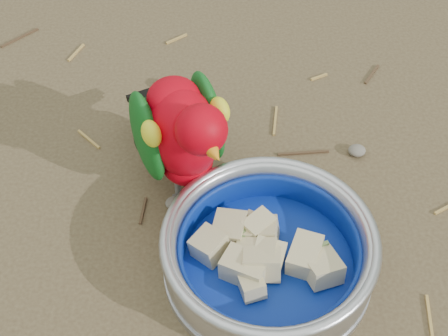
{
  "coord_description": "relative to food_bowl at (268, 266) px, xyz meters",
  "views": [
    {
      "loc": [
        -0.01,
        -0.4,
        0.63
      ],
      "look_at": [
        0.02,
        0.08,
        0.08
      ],
      "focal_mm": 55.0,
      "sensor_mm": 36.0,
      "label": 1
    }
  ],
  "objects": [
    {
      "name": "ground",
      "position": [
        -0.06,
        0.0,
        -0.01
      ],
      "size": [
        60.0,
        60.0,
        0.0
      ],
      "primitive_type": "plane",
      "color": "brown"
    },
    {
      "name": "food_bowl",
      "position": [
        0.0,
        0.0,
        0.0
      ],
      "size": [
        0.22,
        0.22,
        0.02
      ],
      "primitive_type": "cylinder",
      "color": "#B2B2BA",
      "rests_on": "ground"
    },
    {
      "name": "bowl_wall",
      "position": [
        0.0,
        0.0,
        0.03
      ],
      "size": [
        0.22,
        0.22,
        0.04
      ],
      "primitive_type": null,
      "color": "#B2B2BA",
      "rests_on": "food_bowl"
    },
    {
      "name": "fruit_wedges",
      "position": [
        0.0,
        0.0,
        0.02
      ],
      "size": [
        0.13,
        0.13,
        0.03
      ],
      "primitive_type": null,
      "color": "#C6B584",
      "rests_on": "food_bowl"
    },
    {
      "name": "lory_parrot",
      "position": [
        -0.09,
        0.12,
        0.08
      ],
      "size": [
        0.17,
        0.23,
        0.17
      ],
      "primitive_type": null,
      "rotation": [
        0.0,
        0.0,
        -2.73
      ],
      "color": "#B2000E",
      "rests_on": "ground"
    },
    {
      "name": "ground_debris",
      "position": [
        -0.06,
        0.02,
        -0.01
      ],
      "size": [
        0.9,
        0.8,
        0.01
      ],
      "primitive_type": null,
      "color": "#AE8845",
      "rests_on": "ground"
    }
  ]
}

